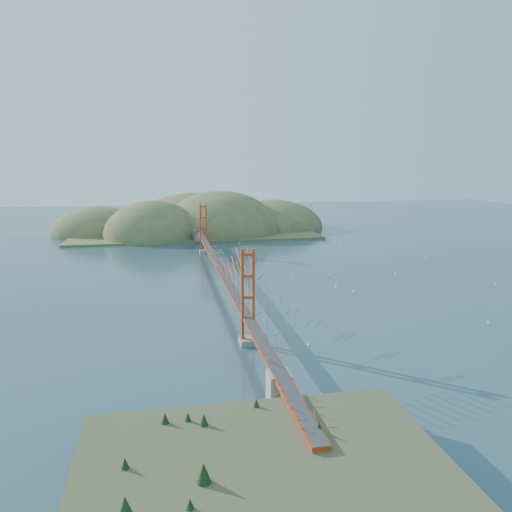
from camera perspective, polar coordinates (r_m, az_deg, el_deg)
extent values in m
plane|color=#2B4957|center=(89.68, -4.28, -3.16)|extent=(320.00, 320.00, 0.00)
cube|color=gray|center=(61.20, -0.93, -9.66)|extent=(2.00, 2.40, 0.70)
cube|color=gray|center=(118.78, -5.98, 0.52)|extent=(2.00, 2.40, 0.70)
cube|color=#B13513|center=(88.92, -4.31, -1.10)|extent=(1.40, 92.00, 0.16)
cube|color=#B13513|center=(88.97, -4.30, -1.22)|extent=(1.33, 92.00, 0.24)
cube|color=#38383A|center=(88.90, -4.31, -1.03)|extent=(1.19, 92.00, 0.03)
cube|color=gray|center=(46.29, 2.65, -15.05)|extent=(2.00, 2.20, 3.30)
cube|color=gray|center=(134.29, -6.60, 2.29)|extent=(2.20, 2.60, 3.30)
cube|color=#B13513|center=(40.38, 4.76, -16.60)|extent=(1.40, 12.00, 0.16)
cube|color=#B13513|center=(40.49, 4.75, -16.91)|extent=(1.33, 12.00, 0.30)
cube|color=gray|center=(37.99, 6.46, -21.76)|extent=(0.50, 0.70, 2.95)
cube|color=gray|center=(40.43, 5.12, -19.53)|extent=(0.50, 0.70, 2.95)
cube|color=gray|center=(42.93, 3.96, -17.55)|extent=(0.50, 0.70, 2.95)
cube|color=gray|center=(44.64, 3.28, -16.35)|extent=(0.50, 0.70, 2.95)
cube|color=#59544C|center=(44.86, 3.42, -18.17)|extent=(9.00, 6.00, 0.24)
cube|color=brown|center=(45.30, 3.71, -17.15)|extent=(3.70, 2.30, 0.75)
cube|color=gray|center=(45.10, 3.72, -16.68)|extent=(3.70, 2.30, 0.10)
cylinder|color=white|center=(44.90, 3.73, -16.17)|extent=(0.03, 0.03, 1.00)
cube|color=#3E4E2B|center=(33.94, 1.51, -26.15)|extent=(24.00, 20.00, 3.00)
cube|color=#3E4E2B|center=(41.62, -1.33, -19.43)|extent=(24.00, 3.00, 1.80)
cone|color=black|center=(31.40, -6.50, -25.33)|extent=(0.61, 0.61, 0.87)
cone|color=black|center=(35.23, -5.38, -20.45)|extent=(0.89, 0.89, 1.27)
cone|color=black|center=(35.66, 3.77, -20.38)|extent=(0.60, 0.60, 0.86)
cone|color=black|center=(38.25, -9.97, -18.08)|extent=(0.69, 0.69, 0.99)
cone|color=black|center=(32.79, 10.30, -23.26)|extent=(0.88, 0.88, 1.26)
cone|color=black|center=(32.86, 11.28, -23.59)|extent=(0.63, 0.63, 0.90)
cone|color=black|center=(34.51, -3.50, -21.65)|extent=(0.54, 0.54, 0.77)
cone|color=black|center=(30.93, -13.54, -25.89)|extent=(0.82, 0.82, 1.17)
cone|color=black|center=(39.57, 1.07, -16.90)|extent=(0.65, 0.65, 0.93)
cone|color=black|center=(33.23, -4.37, -22.76)|extent=(0.76, 0.76, 1.09)
cube|color=olive|center=(152.25, -7.12, 2.79)|extent=(70.00, 40.00, 0.60)
ellipsoid|color=olive|center=(144.07, -11.66, 2.07)|extent=(28.00, 28.00, 21.00)
ellipsoid|color=olive|center=(151.05, -4.03, 2.68)|extent=(36.00, 36.00, 25.00)
ellipsoid|color=olive|center=(161.94, 1.96, 3.27)|extent=(32.00, 32.00, 18.00)
ellipsoid|color=olive|center=(156.97, -17.48, 2.52)|extent=(28.00, 28.00, 16.00)
ellipsoid|color=olive|center=(166.26, -6.76, 3.41)|extent=(44.00, 44.00, 22.00)
cube|color=white|center=(117.96, 18.86, -0.24)|extent=(0.64, 0.38, 0.11)
cylinder|color=white|center=(117.90, 18.87, -0.08)|extent=(0.02, 0.02, 0.66)
cube|color=white|center=(97.54, 4.21, -1.96)|extent=(0.49, 0.17, 0.09)
cylinder|color=white|center=(97.48, 4.21, -1.80)|extent=(0.01, 0.01, 0.54)
cube|color=white|center=(98.92, 25.64, -2.86)|extent=(0.27, 0.52, 0.09)
cylinder|color=white|center=(98.86, 25.66, -2.71)|extent=(0.01, 0.01, 0.54)
cube|color=white|center=(112.68, 3.45, -0.17)|extent=(0.46, 0.46, 0.09)
cylinder|color=white|center=(112.63, 3.45, -0.04)|extent=(0.01, 0.01, 0.54)
cube|color=white|center=(123.19, 13.72, 0.50)|extent=(0.44, 0.48, 0.09)
cylinder|color=white|center=(123.15, 13.72, 0.62)|extent=(0.01, 0.01, 0.54)
cube|color=white|center=(131.27, 9.64, 1.30)|extent=(0.57, 0.19, 0.10)
cylinder|color=white|center=(131.22, 9.65, 1.44)|extent=(0.02, 0.02, 0.61)
cube|color=white|center=(61.12, 5.99, -10.05)|extent=(0.23, 0.52, 0.09)
cylinder|color=white|center=(61.02, 5.99, -9.80)|extent=(0.01, 0.01, 0.55)
cube|color=white|center=(98.24, 17.12, -2.33)|extent=(0.50, 0.42, 0.09)
cylinder|color=white|center=(98.18, 17.13, -2.18)|extent=(0.01, 0.01, 0.55)
cube|color=white|center=(96.32, 8.26, -2.21)|extent=(0.28, 0.53, 0.09)
cylinder|color=white|center=(96.26, 8.26, -2.05)|extent=(0.01, 0.01, 0.55)
cube|color=white|center=(85.60, 11.03, -3.99)|extent=(0.29, 0.54, 0.09)
cylinder|color=white|center=(85.53, 11.04, -3.81)|extent=(0.01, 0.01, 0.56)
cube|color=white|center=(123.36, 18.60, 0.25)|extent=(0.61, 0.43, 0.11)
cylinder|color=white|center=(123.30, 18.61, 0.40)|extent=(0.02, 0.02, 0.64)
cube|color=white|center=(75.18, 25.01, -6.97)|extent=(0.50, 0.58, 0.11)
cylinder|color=white|center=(75.09, 25.03, -6.74)|extent=(0.02, 0.02, 0.64)
cube|color=white|center=(99.96, 15.64, -2.02)|extent=(0.24, 0.50, 0.09)
cylinder|color=white|center=(99.90, 15.65, -1.88)|extent=(0.01, 0.01, 0.53)
cube|color=white|center=(104.63, 20.88, -1.77)|extent=(0.45, 0.44, 0.09)
cylinder|color=white|center=(104.57, 20.89, -1.63)|extent=(0.01, 0.01, 0.52)
cube|color=white|center=(131.81, -1.92, 1.50)|extent=(0.61, 0.28, 0.11)
cylinder|color=white|center=(131.76, -1.92, 1.63)|extent=(0.02, 0.02, 0.64)
cube|color=white|center=(88.53, 9.13, -3.42)|extent=(0.36, 0.56, 0.10)
cylinder|color=white|center=(88.46, 9.14, -3.24)|extent=(0.02, 0.02, 0.58)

